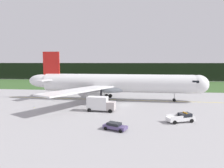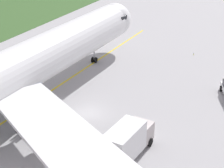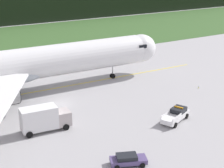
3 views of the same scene
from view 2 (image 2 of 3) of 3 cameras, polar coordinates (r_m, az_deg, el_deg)
ground at (r=45.25m, az=-3.76°, el=-4.48°), size 320.00×320.00×0.00m
taxiway_centerline_main at (r=47.05m, az=-13.77°, el=-3.96°), size 74.40×2.25×0.01m
airliner at (r=44.36m, az=-15.00°, el=1.48°), size 57.07×48.30×15.31m
catering_truck at (r=36.95m, az=2.42°, el=-8.64°), size 6.99×3.16×3.72m
taxiway_edge_light_east at (r=64.24m, az=12.47°, el=4.56°), size 0.12×0.12×0.38m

